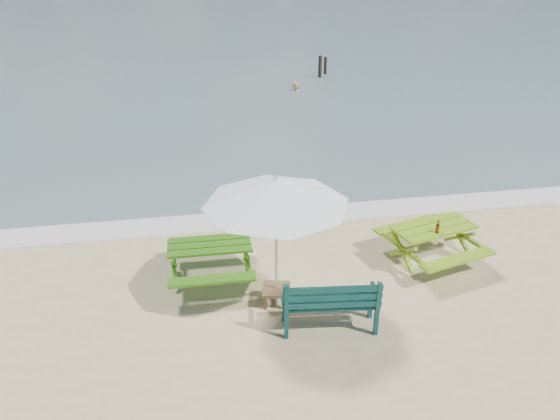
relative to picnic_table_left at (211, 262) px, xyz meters
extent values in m
cube|color=silver|center=(1.78, 2.22, -0.34)|extent=(22.00, 0.90, 0.01)
cube|color=#49A218|center=(0.00, 0.00, 0.36)|extent=(1.54, 0.74, 0.05)
cube|color=#49A218|center=(0.01, 0.72, 0.07)|extent=(1.53, 0.29, 0.05)
cube|color=#49A218|center=(-0.01, -0.72, 0.07)|extent=(1.53, 0.29, 0.05)
cube|color=#49A218|center=(0.00, 0.00, -0.03)|extent=(1.45, 0.88, 0.65)
cube|color=#6C9616|center=(4.33, -0.12, 0.39)|extent=(1.74, 1.14, 0.05)
cube|color=#6C9616|center=(4.14, 0.61, 0.09)|extent=(1.62, 0.69, 0.05)
cube|color=#6C9616|center=(4.52, -0.85, 0.09)|extent=(1.62, 0.69, 0.05)
cube|color=#6C9616|center=(4.33, -0.12, -0.01)|extent=(1.69, 1.26, 0.68)
cube|color=#0D3937|center=(1.83, -1.79, 0.14)|extent=(1.60, 0.64, 0.04)
cube|color=#0D3937|center=(1.80, -2.03, 0.41)|extent=(1.56, 0.22, 0.40)
cube|color=#0D3937|center=(1.83, -1.79, -0.11)|extent=(1.50, 0.69, 0.49)
cube|color=brown|center=(1.08, -1.00, -0.06)|extent=(0.57, 0.57, 0.05)
cube|color=brown|center=(1.08, -1.00, -0.22)|extent=(0.50, 0.50, 0.27)
cylinder|color=silver|center=(1.08, -1.00, 0.80)|extent=(0.05, 0.05, 2.31)
cone|color=white|center=(1.08, -1.00, 1.81)|extent=(2.86, 2.86, 0.43)
cylinder|color=brown|center=(4.27, -0.37, 0.50)|extent=(0.07, 0.07, 0.16)
cylinder|color=brown|center=(4.27, -0.37, 0.64)|extent=(0.03, 0.03, 0.07)
cylinder|color=#A22012|center=(4.27, -0.37, 0.50)|extent=(0.07, 0.07, 0.06)
imported|color=tan|center=(4.28, 13.40, -0.83)|extent=(0.70, 0.50, 1.78)
cylinder|color=black|center=(5.88, 15.64, 0.03)|extent=(0.16, 0.16, 1.17)
cylinder|color=black|center=(6.28, 16.24, -0.06)|extent=(0.14, 0.14, 0.99)
camera|label=1|loc=(-0.20, -8.76, 5.44)|focal=35.00mm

